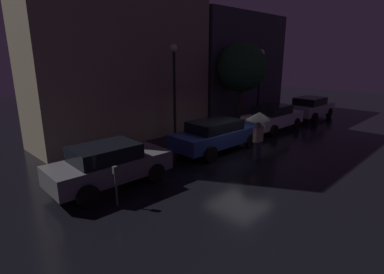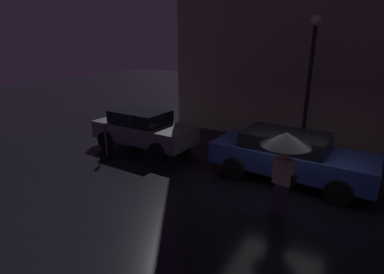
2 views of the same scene
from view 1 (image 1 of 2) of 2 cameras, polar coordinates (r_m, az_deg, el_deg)
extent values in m
plane|color=black|center=(13.68, 9.19, -3.55)|extent=(60.00, 60.00, 0.00)
cube|color=gray|center=(16.62, -12.94, 17.10)|extent=(9.92, 3.00, 10.00)
cube|color=#3D3D47|center=(23.36, 8.28, 13.38)|extent=(8.88, 3.00, 7.30)
cube|color=slate|center=(10.66, -15.27, -5.59)|extent=(4.17, 1.84, 0.66)
cube|color=black|center=(10.40, -16.27, -2.81)|extent=(2.19, 1.57, 0.49)
cylinder|color=black|center=(12.08, -11.98, -4.56)|extent=(0.68, 0.22, 0.68)
cylinder|color=black|center=(10.78, -6.94, -6.80)|extent=(0.68, 0.22, 0.68)
cylinder|color=black|center=(11.00, -23.19, -7.52)|extent=(0.68, 0.22, 0.68)
cylinder|color=black|center=(9.56, -19.20, -10.58)|extent=(0.68, 0.22, 0.68)
cube|color=navy|center=(14.13, 4.81, 0.11)|extent=(4.75, 1.93, 0.66)
cube|color=black|center=(13.86, 4.36, 2.20)|extent=(2.49, 1.63, 0.46)
cylinder|color=black|center=(15.84, 5.75, 0.52)|extent=(0.70, 0.22, 0.70)
cylinder|color=black|center=(14.85, 10.97, -0.70)|extent=(0.70, 0.22, 0.70)
cylinder|color=black|center=(13.78, -1.90, -1.68)|extent=(0.70, 0.22, 0.70)
cylinder|color=black|center=(12.63, 3.56, -3.30)|extent=(0.70, 0.22, 0.70)
cube|color=silver|center=(18.71, 15.21, 3.35)|extent=(4.36, 1.80, 0.69)
cube|color=black|center=(18.45, 15.07, 5.07)|extent=(2.29, 1.54, 0.50)
cylinder|color=black|center=(20.32, 14.99, 3.29)|extent=(0.65, 0.22, 0.65)
cylinder|color=black|center=(19.57, 19.22, 2.50)|extent=(0.65, 0.22, 0.65)
cylinder|color=black|center=(18.09, 10.73, 2.10)|extent=(0.65, 0.22, 0.65)
cylinder|color=black|center=(17.25, 15.31, 1.17)|extent=(0.65, 0.22, 0.65)
cube|color=#B7B7BF|center=(23.12, 21.59, 5.02)|extent=(4.16, 1.92, 0.67)
cube|color=black|center=(22.88, 21.56, 6.41)|extent=(2.19, 1.64, 0.50)
cylinder|color=black|center=(24.68, 20.81, 4.89)|extent=(0.67, 0.22, 0.67)
cylinder|color=black|center=(24.02, 24.68, 4.23)|extent=(0.67, 0.22, 0.67)
cylinder|color=black|center=(22.40, 18.10, 4.16)|extent=(0.67, 0.22, 0.67)
cylinder|color=black|center=(21.68, 22.30, 3.42)|extent=(0.67, 0.22, 0.67)
cube|color=#383842|center=(13.28, 12.33, -2.51)|extent=(0.33, 0.25, 0.79)
cube|color=#D1B293|center=(13.08, 12.51, 0.50)|extent=(0.46, 0.28, 0.66)
sphere|color=tan|center=(12.97, 12.62, 2.36)|extent=(0.21, 0.21, 0.21)
cylinder|color=black|center=(13.02, 12.57, 1.59)|extent=(0.02, 0.02, 0.77)
cone|color=black|center=(12.90, 12.71, 3.94)|extent=(1.15, 1.15, 0.32)
cube|color=black|center=(13.31, 13.01, 0.00)|extent=(0.18, 0.13, 0.22)
cylinder|color=#4C5154|center=(9.29, -14.22, -9.74)|extent=(0.06, 0.06, 1.04)
cube|color=#4C5154|center=(9.04, -14.48, -6.12)|extent=(0.12, 0.10, 0.22)
cylinder|color=black|center=(15.58, -3.34, 7.52)|extent=(0.14, 0.14, 4.54)
sphere|color=#F9EAB7|center=(15.44, -3.49, 16.59)|extent=(0.37, 0.37, 0.37)
cylinder|color=black|center=(21.00, 12.58, 8.82)|extent=(0.14, 0.14, 4.26)
sphere|color=#F9EAB7|center=(20.88, 12.97, 15.32)|extent=(0.51, 0.51, 0.51)
cylinder|color=#473323|center=(19.57, 9.10, 5.74)|extent=(0.20, 0.20, 2.37)
sphere|color=#234C28|center=(19.32, 9.42, 13.01)|extent=(3.05, 3.05, 3.05)
camera|label=2|loc=(12.22, 45.52, 9.17)|focal=28.00mm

